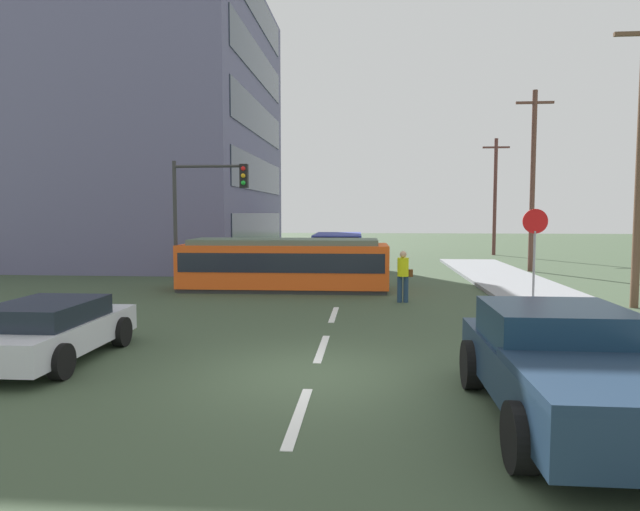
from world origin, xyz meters
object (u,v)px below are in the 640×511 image
(traffic_light_mast, at_px, (205,200))
(utility_pole_far, at_px, (495,194))
(utility_pole_mid, at_px, (533,178))
(streetcar_tram, at_px, (285,264))
(pedestrian_crossing, at_px, (403,273))
(city_bus, at_px, (338,247))
(utility_pole_near, at_px, (640,157))
(pickup_truck_parked, at_px, (566,367))
(stop_sign, at_px, (535,236))
(parked_sedan_near, at_px, (50,329))

(traffic_light_mast, relative_size, utility_pole_far, 0.60)
(utility_pole_mid, bearing_deg, streetcar_tram, -145.52)
(pedestrian_crossing, relative_size, utility_pole_far, 0.21)
(city_bus, relative_size, utility_pole_far, 0.68)
(traffic_light_mast, relative_size, utility_pole_mid, 0.54)
(traffic_light_mast, distance_m, utility_pole_far, 24.30)
(utility_pole_near, bearing_deg, city_bus, 127.63)
(traffic_light_mast, height_order, utility_pole_far, utility_pole_far)
(pedestrian_crossing, distance_m, pickup_truck_parked, 10.47)
(city_bus, relative_size, pickup_truck_parked, 1.08)
(stop_sign, bearing_deg, city_bus, 118.05)
(utility_pole_mid, distance_m, utility_pole_far, 10.87)
(parked_sedan_near, relative_size, stop_sign, 1.42)
(stop_sign, bearing_deg, utility_pole_far, 80.87)
(pedestrian_crossing, xyz_separation_m, pickup_truck_parked, (1.60, -10.35, -0.15))
(pickup_truck_parked, xyz_separation_m, parked_sedan_near, (-8.92, 2.50, -0.18))
(parked_sedan_near, xyz_separation_m, utility_pole_mid, (14.17, 18.07, 3.97))
(utility_pole_mid, bearing_deg, traffic_light_mast, -147.88)
(pedestrian_crossing, bearing_deg, utility_pole_near, -3.37)
(parked_sedan_near, distance_m, utility_pole_far, 32.65)
(streetcar_tram, height_order, utility_pole_near, utility_pole_near)
(pedestrian_crossing, height_order, stop_sign, stop_sign)
(pickup_truck_parked, relative_size, traffic_light_mast, 1.05)
(stop_sign, xyz_separation_m, utility_pole_mid, (2.88, 10.66, 2.40))
(streetcar_tram, xyz_separation_m, pickup_truck_parked, (5.87, -12.93, -0.19))
(utility_pole_near, bearing_deg, traffic_light_mast, 172.07)
(utility_pole_near, bearing_deg, pickup_truck_parked, -118.48)
(city_bus, relative_size, pedestrian_crossing, 3.22)
(stop_sign, distance_m, utility_pole_near, 3.84)
(stop_sign, xyz_separation_m, utility_pole_near, (3.01, 0.02, 2.38))
(pedestrian_crossing, distance_m, utility_pole_near, 7.89)
(stop_sign, relative_size, utility_pole_far, 0.36)
(traffic_light_mast, bearing_deg, streetcar_tram, 21.13)
(traffic_light_mast, bearing_deg, utility_pole_near, -7.93)
(city_bus, bearing_deg, utility_pole_mid, -12.04)
(pickup_truck_parked, height_order, utility_pole_mid, utility_pole_mid)
(pedestrian_crossing, relative_size, traffic_light_mast, 0.35)
(stop_sign, bearing_deg, pedestrian_crossing, 173.81)
(utility_pole_near, xyz_separation_m, utility_pole_mid, (-0.13, 10.64, 0.02))
(pickup_truck_parked, xyz_separation_m, utility_pole_far, (5.83, 31.42, 3.34))
(utility_pole_far, bearing_deg, pickup_truck_parked, -100.52)
(city_bus, distance_m, utility_pole_far, 13.84)
(streetcar_tram, distance_m, utility_pole_mid, 13.97)
(parked_sedan_near, bearing_deg, utility_pole_near, 27.44)
(streetcar_tram, height_order, pickup_truck_parked, streetcar_tram)
(city_bus, distance_m, parked_sedan_near, 20.63)
(city_bus, relative_size, utility_pole_near, 0.61)
(streetcar_tram, relative_size, pedestrian_crossing, 4.64)
(pickup_truck_parked, xyz_separation_m, traffic_light_mast, (-8.59, 11.88, 2.54))
(pickup_truck_parked, xyz_separation_m, stop_sign, (2.38, 9.91, 1.40))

